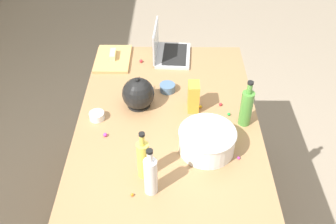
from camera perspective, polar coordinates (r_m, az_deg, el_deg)
ground_plane at (r=2.74m, az=0.00°, el=-15.27°), size 12.00×12.00×0.00m
island_counter at (r=2.38m, az=0.00°, el=-9.15°), size 1.50×0.98×0.90m
laptop at (r=2.54m, az=-0.08°, el=9.20°), size 0.32×0.25×0.22m
mixing_bowl_large at (r=1.86m, az=5.87°, el=-4.21°), size 0.28×0.28×0.12m
bottle_oil at (r=1.72m, az=-3.72°, el=-6.98°), size 0.06×0.06×0.26m
bottle_olive at (r=2.01m, az=11.65°, el=0.71°), size 0.06×0.06×0.27m
bottle_vinegar at (r=1.65m, az=-2.61°, el=-9.44°), size 0.06×0.06×0.26m
kettle at (r=2.11m, az=-4.48°, el=2.73°), size 0.21×0.18×0.20m
cutting_board at (r=2.55m, az=-8.23°, el=7.89°), size 0.32×0.22×0.02m
butter_stick_left at (r=2.55m, az=-8.26°, el=8.51°), size 0.11×0.04×0.04m
ramekin_small at (r=2.24m, az=-0.09°, el=3.66°), size 0.09×0.09×0.05m
ramekin_medium at (r=2.09m, az=-10.57°, el=-0.49°), size 0.08×0.08×0.04m
candy_bag at (r=2.08m, az=3.84°, el=2.30°), size 0.09×0.06×0.17m
candy_0 at (r=1.88m, az=10.53°, el=-6.76°), size 0.01×0.01×0.01m
candy_1 at (r=2.16m, az=7.85°, el=1.14°), size 0.02×0.02×0.02m
candy_2 at (r=1.98m, az=-9.37°, el=-3.38°), size 0.02×0.02×0.02m
candy_3 at (r=2.14m, az=4.89°, el=0.81°), size 0.02×0.02×0.02m
candy_4 at (r=1.87m, az=4.64°, el=-6.12°), size 0.02×0.02×0.02m
candy_5 at (r=2.52m, az=1.11°, el=7.84°), size 0.02×0.02×0.02m
candy_6 at (r=1.72m, az=-5.38°, el=-12.23°), size 0.01×0.01×0.01m
candy_7 at (r=2.11m, az=9.09°, el=-0.31°), size 0.02×0.02×0.02m
candy_8 at (r=2.51m, az=-4.05°, el=7.62°), size 0.02×0.02×0.02m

